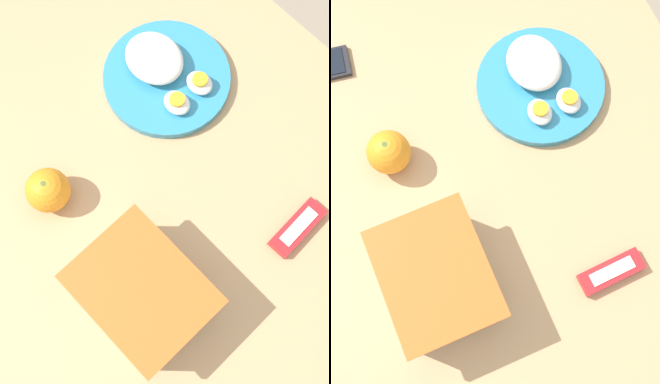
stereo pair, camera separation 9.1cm
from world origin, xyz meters
The scene contains 6 objects.
ground_plane centered at (0.00, 0.00, 0.00)m, with size 10.00×10.00×0.00m, color gray.
table centered at (0.00, 0.00, 0.66)m, with size 0.92×0.86×0.75m.
food_container centered at (-0.15, 0.14, 0.79)m, with size 0.20×0.16×0.10m.
orange_fruit centered at (0.08, 0.14, 0.79)m, with size 0.08×0.08×0.08m.
rice_plate centered at (0.11, -0.16, 0.77)m, with size 0.24×0.24×0.06m.
candy_bar centered at (-0.25, -0.13, 0.76)m, with size 0.04×0.11×0.02m.
Camera 2 is at (-0.29, 0.10, 1.65)m, focal length 50.00 mm.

